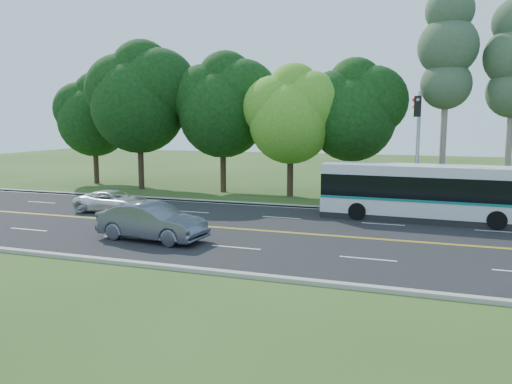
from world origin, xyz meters
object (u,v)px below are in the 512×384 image
(sedan, at_px, (152,222))
(suv, at_px, (113,201))
(traffic_signal, at_px, (418,134))
(transit_bus, at_px, (430,194))

(sedan, height_order, suv, sedan)
(traffic_signal, distance_m, transit_bus, 3.27)
(traffic_signal, height_order, transit_bus, traffic_signal)
(traffic_signal, xyz_separation_m, transit_bus, (0.76, -0.23, -3.17))
(traffic_signal, xyz_separation_m, suv, (-16.84, -3.42, -4.02))
(suv, bearing_deg, sedan, -134.57)
(transit_bus, bearing_deg, sedan, -141.41)
(transit_bus, xyz_separation_m, sedan, (-11.83, -8.62, -0.64))
(transit_bus, bearing_deg, traffic_signal, 165.99)
(traffic_signal, distance_m, sedan, 14.67)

